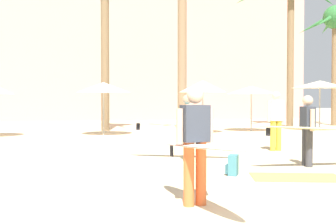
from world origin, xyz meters
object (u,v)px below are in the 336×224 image
palm_tree_left (335,28)px  cafe_umbrella_5 (320,84)px  cafe_umbrella_1 (251,90)px  person_mid_center (276,118)px  person_near_left (186,125)px  person_mid_right (310,128)px  person_mid_left (197,143)px  cafe_umbrella_3 (203,86)px  backpack (233,165)px  beach_towel (296,177)px  cafe_umbrella_0 (103,88)px

palm_tree_left → cafe_umbrella_5: 5.72m
cafe_umbrella_1 → cafe_umbrella_5: size_ratio=0.86×
person_mid_center → person_near_left: bearing=105.3°
person_mid_right → person_mid_center: bearing=83.6°
person_mid_left → cafe_umbrella_5: bearing=130.1°
cafe_umbrella_3 → backpack: 10.90m
cafe_umbrella_5 → beach_towel: (-7.82, -11.13, -2.28)m
palm_tree_left → backpack: size_ratio=16.79×
person_near_left → person_mid_center: bearing=44.6°
cafe_umbrella_1 → cafe_umbrella_5: bearing=-4.3°
cafe_umbrella_5 → person_mid_center: size_ratio=1.52×
person_mid_right → person_mid_left: (-3.61, -2.85, 0.03)m
person_near_left → person_mid_center: person_mid_center is taller
backpack → person_mid_left: size_ratio=0.16×
backpack → person_mid_center: size_ratio=0.23×
person_near_left → person_mid_right: (2.47, -1.73, -0.01)m
person_mid_left → person_mid_center: 7.27m
beach_towel → person_mid_left: 3.27m
cafe_umbrella_1 → cafe_umbrella_5: (3.54, -0.27, 0.30)m
cafe_umbrella_3 → person_mid_center: bearing=-89.5°
cafe_umbrella_3 → person_mid_right: cafe_umbrella_3 is taller
cafe_umbrella_5 → cafe_umbrella_3: bearing=-178.0°
cafe_umbrella_1 → backpack: cafe_umbrella_1 is taller
palm_tree_left → cafe_umbrella_1: palm_tree_left is taller
cafe_umbrella_0 → person_mid_left: size_ratio=0.87×
cafe_umbrella_3 → cafe_umbrella_0: bearing=-179.6°
cafe_umbrella_5 → beach_towel: 13.80m
person_near_left → person_mid_center: 3.43m
cafe_umbrella_3 → person_near_left: (-3.13, -8.07, -1.23)m
cafe_umbrella_3 → person_near_left: 8.74m
cafe_umbrella_3 → backpack: cafe_umbrella_3 is taller
palm_tree_left → cafe_umbrella_5: palm_tree_left is taller
palm_tree_left → cafe_umbrella_1: 8.25m
cafe_umbrella_3 → backpack: bearing=-105.0°
cafe_umbrella_1 → beach_towel: (-4.28, -11.40, -1.99)m
person_near_left → person_mid_left: person_mid_left is taller
cafe_umbrella_1 → person_near_left: size_ratio=0.80×
cafe_umbrella_1 → palm_tree_left: bearing=24.6°
cafe_umbrella_0 → person_mid_left: cafe_umbrella_0 is taller
palm_tree_left → cafe_umbrella_3: 10.59m
backpack → person_mid_left: (-1.49, -2.29, 0.73)m
cafe_umbrella_1 → beach_towel: bearing=-110.6°
cafe_umbrella_0 → cafe_umbrella_5: bearing=1.3°
person_mid_left → beach_towel: bearing=112.8°
person_mid_right → cafe_umbrella_0: bearing=118.6°
person_mid_right → person_mid_left: 4.60m
cafe_umbrella_0 → beach_towel: bearing=-75.4°
person_near_left → person_mid_right: person_near_left is taller
cafe_umbrella_1 → beach_towel: cafe_umbrella_1 is taller
cafe_umbrella_3 → cafe_umbrella_5: cafe_umbrella_5 is taller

